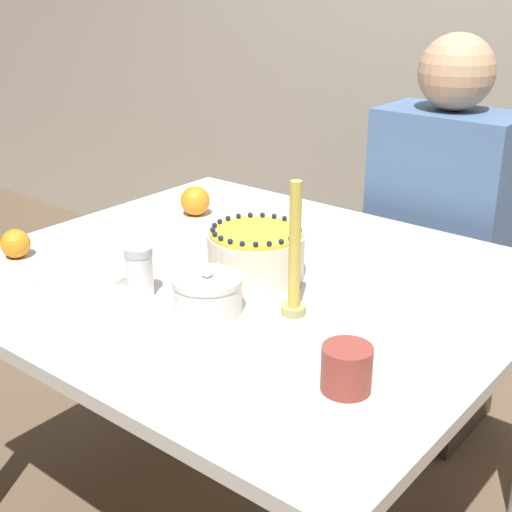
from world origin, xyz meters
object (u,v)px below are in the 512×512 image
Objects in this scene: sugar_bowl at (207,294)px; person_man_blue_shirt at (436,267)px; candle at (294,262)px; sugar_shaker at (139,271)px; cake at (256,254)px.

person_man_blue_shirt reaches higher than sugar_bowl.
candle is (0.14, 0.11, 0.07)m from sugar_bowl.
sugar_shaker is 0.09× the size of person_man_blue_shirt.
cake is 0.21m from sugar_bowl.
sugar_bowl is (0.04, -0.20, -0.02)m from cake.
candle is at bearing 37.06° from sugar_bowl.
cake is at bearing 100.06° from sugar_bowl.
person_man_blue_shirt is (0.07, 0.95, -0.24)m from sugar_bowl.
cake is 0.80m from person_man_blue_shirt.
cake is at bearing 60.88° from sugar_shaker.
sugar_shaker is (-0.13, -0.23, 0.00)m from cake.
sugar_bowl is 0.17m from sugar_shaker.
person_man_blue_shirt is at bearing 76.58° from sugar_shaker.
sugar_bowl is at bearing 11.12° from sugar_shaker.
cake reaches higher than sugar_bowl.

